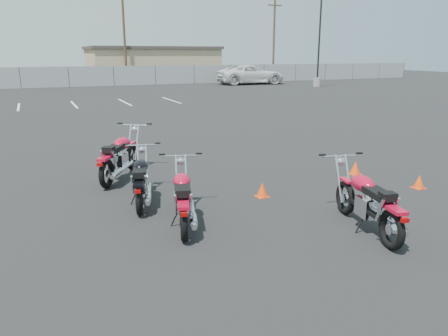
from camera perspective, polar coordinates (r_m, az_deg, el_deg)
name	(u,v)px	position (r m, az deg, el deg)	size (l,w,h in m)	color
ground	(227,208)	(8.56, 0.39, -5.29)	(120.00, 120.00, 0.00)	black
motorcycle_front_red	(120,157)	(10.74, -13.43, 1.45)	(1.68, 2.26, 1.18)	black
motorcycle_second_black	(141,180)	(8.90, -10.77, -1.57)	(1.02, 2.10, 1.04)	black
motorcycle_third_red	(183,198)	(7.68, -5.38, -3.92)	(1.08, 2.14, 1.06)	black
motorcycle_rear_red	(368,202)	(7.77, 18.28, -4.22)	(0.99, 2.26, 1.11)	black
training_cone_near	(355,168)	(11.38, 16.76, 0.04)	(0.28, 0.28, 0.34)	#F5410C
training_cone_far	(419,181)	(10.71, 24.13, -1.62)	(0.26, 0.26, 0.31)	#F5410C
training_cone_extra	(262,190)	(9.22, 5.02, -2.83)	(0.26, 0.26, 0.31)	#F5410C
light_pole_east	(319,50)	(41.36, 12.27, 14.79)	(0.80, 0.70, 11.83)	gray
chainlink_fence	(69,77)	(42.52, -19.62, 11.16)	(80.06, 0.06, 1.80)	gray
tan_building_east	(152,63)	(53.04, -9.44, 13.38)	(14.40, 9.40, 3.70)	tan
utility_pole_c	(124,36)	(47.29, -12.89, 16.51)	(1.80, 0.24, 9.00)	#402C1D
utility_pole_d	(274,38)	(54.67, 6.53, 16.48)	(1.80, 0.24, 9.00)	#402C1D
parking_line_stripes	(47,106)	(27.51, -22.12, 7.55)	(15.12, 4.00, 0.01)	silver
white_van	(251,69)	(43.91, 3.55, 12.78)	(7.68, 3.07, 2.92)	silver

